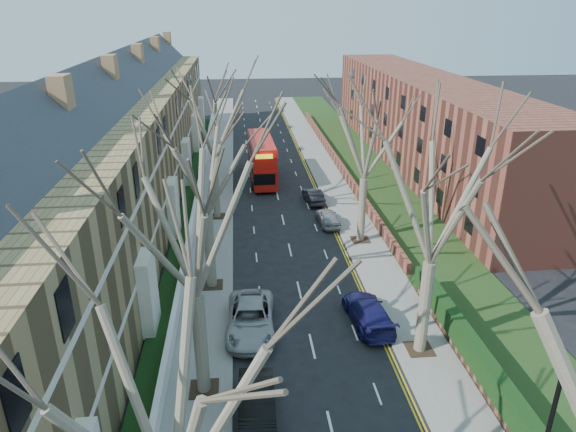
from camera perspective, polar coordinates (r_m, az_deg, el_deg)
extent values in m
cube|color=slate|center=(55.82, -7.83, 4.17)|extent=(3.00, 102.00, 0.12)
cube|color=slate|center=(56.59, 4.43, 4.57)|extent=(3.00, 102.00, 0.12)
cube|color=olive|center=(47.79, -17.86, 6.37)|extent=(9.00, 78.00, 10.00)
cube|color=#2D3037|center=(46.61, -18.74, 13.47)|extent=(4.67, 78.00, 4.67)
cube|color=silver|center=(47.46, -12.38, 4.94)|extent=(0.12, 78.00, 0.35)
cube|color=silver|center=(46.56, -12.74, 9.05)|extent=(0.12, 78.00, 0.35)
cube|color=brown|center=(62.05, 14.62, 10.23)|extent=(8.00, 54.00, 10.00)
cube|color=brown|center=(60.51, 5.40, 6.23)|extent=(0.35, 54.00, 0.90)
cube|color=brown|center=(25.89, 23.53, -20.62)|extent=(0.40, 24.00, 0.60)
cube|color=black|center=(25.31, 23.86, -19.11)|extent=(0.70, 24.00, 1.20)
cube|color=white|center=(48.20, -10.09, 1.77)|extent=(0.30, 78.00, 1.00)
cube|color=#223914|center=(57.50, 8.87, 4.75)|extent=(6.00, 102.00, 0.06)
cube|color=black|center=(16.42, 28.30, -14.77)|extent=(0.18, 0.50, 0.22)
cylinder|color=brown|center=(24.86, -9.67, -13.86)|extent=(0.64, 0.64, 5.25)
cube|color=#2D2116|center=(26.48, -9.29, -18.42)|extent=(1.40, 1.40, 0.05)
cylinder|color=brown|center=(33.49, -8.66, -3.84)|extent=(0.64, 0.64, 5.07)
cube|color=#2D2116|center=(34.67, -8.42, -7.59)|extent=(1.40, 1.40, 0.05)
cylinder|color=brown|center=(44.54, -8.03, 3.07)|extent=(0.60, 0.60, 5.25)
cube|color=#2D2116|center=(45.46, -7.85, -0.03)|extent=(1.40, 1.40, 0.05)
cylinder|color=brown|center=(28.01, 14.90, -9.81)|extent=(0.64, 0.64, 5.25)
cube|color=#2D2116|center=(29.45, 14.39, -14.12)|extent=(1.40, 1.40, 0.05)
cylinder|color=brown|center=(40.00, 8.23, 0.65)|extent=(0.60, 0.60, 5.07)
cube|color=#2D2116|center=(40.99, 8.04, -2.62)|extent=(1.40, 1.40, 0.05)
cube|color=#B7140D|center=(54.82, -2.92, 5.47)|extent=(2.69, 10.41, 2.07)
cube|color=#B7140D|center=(54.28, -2.96, 7.46)|extent=(2.68, 9.89, 1.88)
cube|color=black|center=(54.70, -2.93, 5.89)|extent=(2.69, 9.58, 0.85)
cube|color=black|center=(54.26, -2.96, 7.56)|extent=(2.68, 9.38, 0.85)
imported|color=black|center=(24.39, -3.50, -20.38)|extent=(1.68, 4.67, 1.53)
imported|color=#A1A1A6|center=(29.81, -4.18, -11.31)|extent=(2.96, 5.93, 1.61)
imported|color=navy|center=(30.76, 8.92, -10.52)|extent=(2.48, 5.26, 1.48)
imported|color=gray|center=(43.58, 4.45, -0.13)|extent=(1.80, 4.01, 1.34)
imported|color=black|center=(48.44, 2.84, 2.24)|extent=(1.78, 4.07, 1.30)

